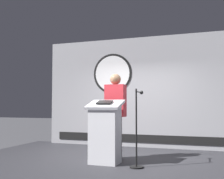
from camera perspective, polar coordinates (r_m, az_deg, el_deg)
name	(u,v)px	position (r m, az deg, el deg)	size (l,w,h in m)	color
ground_plane	(122,177)	(5.58, 1.97, -17.44)	(40.00, 40.00, 0.00)	#4C4C51
stage_platform	(122,169)	(5.55, 1.97, -15.94)	(6.40, 4.00, 0.30)	#333338
banner_display	(141,92)	(7.21, 6.07, -0.49)	(5.26, 0.12, 2.83)	#9E9EA3
podium	(105,132)	(5.18, -1.45, -8.81)	(0.64, 0.49, 1.18)	silver
speaker_person	(116,115)	(5.60, 0.73, -5.27)	(0.40, 0.26, 1.70)	black
microphone_stand	(137,139)	(4.92, 5.20, -10.17)	(0.24, 0.57, 1.36)	black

